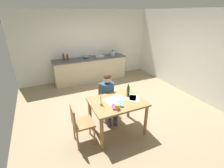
{
  "coord_description": "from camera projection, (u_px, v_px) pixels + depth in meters",
  "views": [
    {
      "loc": [
        -1.76,
        -3.54,
        2.5
      ],
      "look_at": [
        -0.21,
        -0.21,
        0.85
      ],
      "focal_mm": 25.96,
      "sensor_mm": 36.0,
      "label": 1
    }
  ],
  "objects": [
    {
      "name": "book_magazine",
      "position": [
        115.0,
        107.0,
        3.18
      ],
      "size": [
        0.17,
        0.23,
        0.03
      ],
      "primitive_type": "cube",
      "rotation": [
        0.0,
        0.0,
        -0.28
      ],
      "color": "#753678",
      "rests_on": "dining_table"
    },
    {
      "name": "paper_receipt",
      "position": [
        119.0,
        98.0,
        3.53
      ],
      "size": [
        0.28,
        0.34,
        0.0
      ],
      "primitive_type": "cube",
      "rotation": [
        0.0,
        0.0,
        0.27
      ],
      "color": "white",
      "rests_on": "dining_table"
    },
    {
      "name": "wine_glass_near_sink",
      "position": [
        90.0,
        54.0,
        6.22
      ],
      "size": [
        0.07,
        0.07,
        0.15
      ],
      "color": "silver",
      "rests_on": "kitchen_counter"
    },
    {
      "name": "wine_bottle_on_table",
      "position": [
        128.0,
        91.0,
        3.55
      ],
      "size": [
        0.07,
        0.07,
        0.29
      ],
      "color": "#194C23",
      "rests_on": "dining_table"
    },
    {
      "name": "sink_unit",
      "position": [
        100.0,
        56.0,
        6.27
      ],
      "size": [
        0.36,
        0.36,
        0.24
      ],
      "color": "#B2B7BC",
      "rests_on": "kitchen_counter"
    },
    {
      "name": "chair_at_table",
      "position": [
        107.0,
        98.0,
        4.08
      ],
      "size": [
        0.45,
        0.45,
        0.88
      ],
      "color": "#9E7042",
      "rests_on": "ground"
    },
    {
      "name": "bottle_vinegar",
      "position": [
        67.0,
        58.0,
        5.76
      ],
      "size": [
        0.06,
        0.06,
        0.25
      ],
      "color": "#593319",
      "rests_on": "kitchen_counter"
    },
    {
      "name": "ground_plane",
      "position": [
        116.0,
        108.0,
        4.64
      ],
      "size": [
        5.2,
        5.2,
        0.04
      ],
      "primitive_type": "cube",
      "color": "#937F60"
    },
    {
      "name": "book_cookery",
      "position": [
        120.0,
        104.0,
        3.28
      ],
      "size": [
        0.23,
        0.27,
        0.03
      ],
      "primitive_type": "cube",
      "rotation": [
        0.0,
        0.0,
        -0.45
      ],
      "color": "#55BDA1",
      "rests_on": "dining_table"
    },
    {
      "name": "stovetop_kettle",
      "position": [
        113.0,
        53.0,
        6.44
      ],
      "size": [
        0.18,
        0.18,
        0.22
      ],
      "color": "#B7BABF",
      "rests_on": "kitchen_counter"
    },
    {
      "name": "wall_right",
      "position": [
        190.0,
        53.0,
        5.1
      ],
      "size": [
        0.12,
        5.2,
        2.6
      ],
      "primitive_type": "cube",
      "color": "silver",
      "rests_on": "ground"
    },
    {
      "name": "paper_letter",
      "position": [
        134.0,
        98.0,
        3.52
      ],
      "size": [
        0.33,
        0.36,
        0.0
      ],
      "primitive_type": "cube",
      "rotation": [
        0.0,
        0.0,
        -0.56
      ],
      "color": "white",
      "rests_on": "dining_table"
    },
    {
      "name": "dining_table",
      "position": [
        117.0,
        106.0,
        3.46
      ],
      "size": [
        1.13,
        0.84,
        0.78
      ],
      "color": "#9E7042",
      "rests_on": "ground"
    },
    {
      "name": "paper_envelope",
      "position": [
        111.0,
        101.0,
        3.41
      ],
      "size": [
        0.25,
        0.33,
        0.0
      ],
      "primitive_type": "cube",
      "rotation": [
        0.0,
        0.0,
        0.16
      ],
      "color": "white",
      "rests_on": "dining_table"
    },
    {
      "name": "wine_glass_by_kettle",
      "position": [
        87.0,
        54.0,
        6.18
      ],
      "size": [
        0.07,
        0.07,
        0.15
      ],
      "color": "silver",
      "rests_on": "kitchen_counter"
    },
    {
      "name": "coffee_mug",
      "position": [
        117.0,
        107.0,
        3.1
      ],
      "size": [
        0.13,
        0.08,
        0.11
      ],
      "color": "#F2CC4C",
      "rests_on": "dining_table"
    },
    {
      "name": "chair_side_empty",
      "position": [
        80.0,
        123.0,
        3.19
      ],
      "size": [
        0.4,
        0.4,
        0.88
      ],
      "color": "#9E7042",
      "rests_on": "ground"
    },
    {
      "name": "wine_glass_back_left",
      "position": [
        85.0,
        55.0,
        6.14
      ],
      "size": [
        0.07,
        0.07,
        0.15
      ],
      "color": "silver",
      "rests_on": "kitchen_counter"
    },
    {
      "name": "mixing_bowl",
      "position": [
        86.0,
        57.0,
        6.09
      ],
      "size": [
        0.24,
        0.24,
        0.11
      ],
      "primitive_type": "ellipsoid",
      "color": "#668C99",
      "rests_on": "kitchen_counter"
    },
    {
      "name": "bottle_oil",
      "position": [
        64.0,
        57.0,
        5.74
      ],
      "size": [
        0.07,
        0.07,
        0.29
      ],
      "color": "#593319",
      "rests_on": "kitchen_counter"
    },
    {
      "name": "person_seated",
      "position": [
        108.0,
        95.0,
        3.88
      ],
      "size": [
        0.37,
        0.62,
        1.19
      ],
      "color": "navy",
      "rests_on": "ground"
    },
    {
      "name": "paper_bill",
      "position": [
        131.0,
        97.0,
        3.56
      ],
      "size": [
        0.35,
        0.36,
        0.0
      ],
      "primitive_type": "cube",
      "rotation": [
        0.0,
        0.0,
        -0.64
      ],
      "color": "white",
      "rests_on": "dining_table"
    },
    {
      "name": "kitchen_counter",
      "position": [
        91.0,
        69.0,
        6.3
      ],
      "size": [
        2.77,
        0.64,
        0.9
      ],
      "color": "beige",
      "rests_on": "ground"
    },
    {
      "name": "candlestick",
      "position": [
        101.0,
        102.0,
        3.24
      ],
      "size": [
        0.06,
        0.06,
        0.23
      ],
      "color": "gold",
      "rests_on": "dining_table"
    },
    {
      "name": "wine_glass_back_right",
      "position": [
        82.0,
        55.0,
        6.11
      ],
      "size": [
        0.07,
        0.07,
        0.15
      ],
      "color": "silver",
      "rests_on": "kitchen_counter"
    },
    {
      "name": "wall_back",
      "position": [
        87.0,
        46.0,
        6.25
      ],
      "size": [
        5.2,
        0.12,
        2.6
      ],
      "primitive_type": "cube",
      "color": "silver",
      "rests_on": "ground"
    }
  ]
}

